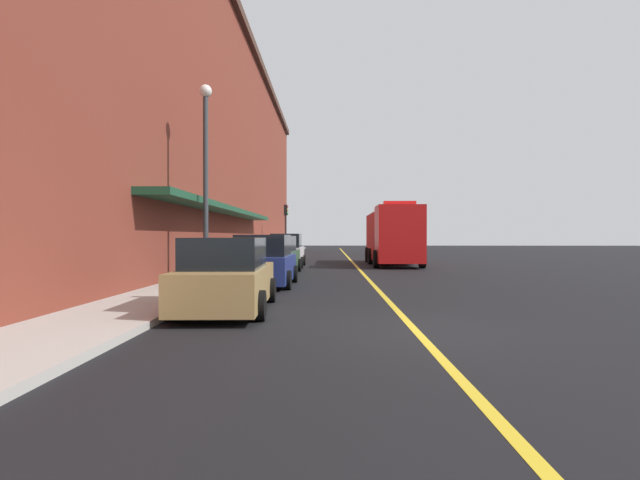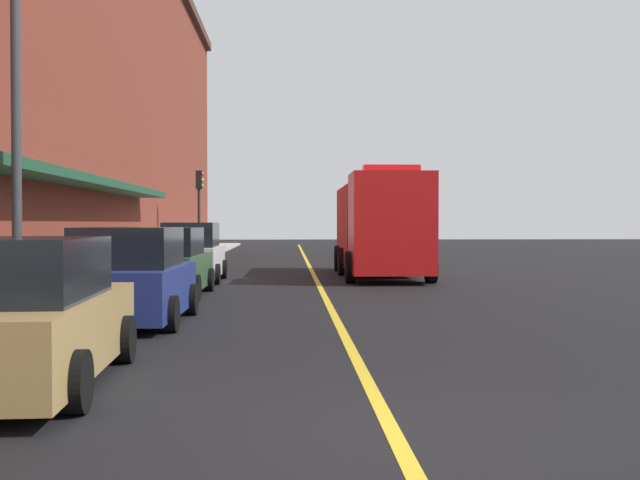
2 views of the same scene
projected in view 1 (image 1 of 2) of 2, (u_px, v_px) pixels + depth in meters
The scene contains 14 objects.
ground_plane at pixel (351, 261), 33.92m from camera, with size 112.00×112.00×0.00m, color black.
sidewalk_left at pixel (265, 260), 34.04m from camera, with size 2.40×70.00×0.15m, color #ADA8A0.
lane_center_stripe at pixel (351, 261), 33.92m from camera, with size 0.16×70.00×0.01m, color gold.
brick_building_left at pixel (180, 145), 33.08m from camera, with size 10.40×64.00×16.27m.
parked_car_0 at pixel (227, 277), 11.12m from camera, with size 2.17×4.61×1.72m.
parked_car_1 at pixel (264, 262), 16.74m from camera, with size 2.17×4.13×1.81m.
parked_car_2 at pixel (278, 256), 22.27m from camera, with size 2.07×4.23×1.77m.
parked_car_3 at pixel (287, 252), 27.15m from camera, with size 2.01×4.18×1.90m.
fire_truck at pixel (392, 236), 29.18m from camera, with size 2.88×8.76×3.69m.
parking_meter_0 at pixel (252, 251), 22.94m from camera, with size 0.14×0.18×1.33m.
parking_meter_1 at pixel (184, 263), 12.20m from camera, with size 0.14×0.18×1.33m.
parking_meter_2 at pixel (214, 258), 15.46m from camera, with size 0.14×0.18×1.33m.
street_lamp_left at pixel (206, 161), 16.66m from camera, with size 0.44×0.44×6.94m.
traffic_light_near at pixel (286, 220), 40.47m from camera, with size 0.38×0.36×4.30m.
Camera 1 is at (-1.61, -8.95, 1.75)m, focal length 26.60 mm.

